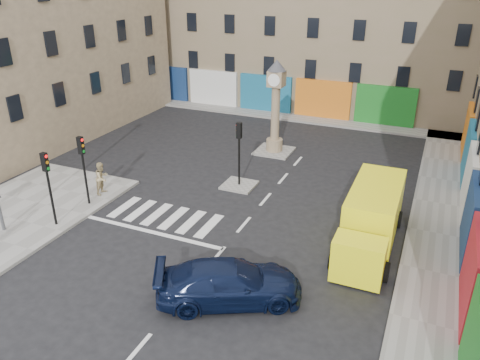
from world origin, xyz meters
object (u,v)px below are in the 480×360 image
Objects in this scene: traffic_light_left_far at (83,160)px; yellow_van at (372,218)px; traffic_light_left_near at (48,178)px; pedestrian_tan at (102,178)px; traffic_light_island at (239,144)px; clock_pillar at (276,101)px; navy_sedan at (229,283)px.

traffic_light_left_far is 14.42m from yellow_van.
traffic_light_left_far is (0.00, 2.40, 0.00)m from traffic_light_left_near.
traffic_light_left_near is 14.97m from yellow_van.
traffic_light_island is at bearing -59.42° from pedestrian_tan.
clock_pillar is at bearing 130.29° from yellow_van.
yellow_van is (14.19, 2.17, -1.36)m from traffic_light_left_far.
pedestrian_tan is (-0.07, 1.30, -1.57)m from traffic_light_left_far.
traffic_light_island reaches higher than navy_sedan.
pedestrian_tan is at bearing 91.05° from traffic_light_left_near.
pedestrian_tan is at bearing 92.99° from traffic_light_left_far.
pedestrian_tan is (-14.25, -0.87, -0.21)m from yellow_van.
navy_sedan is at bearing -76.46° from clock_pillar.
traffic_light_left_far is 1.00× the size of traffic_light_island.
navy_sedan is at bearing -9.33° from traffic_light_left_near.
traffic_light_left_far is at bearing -139.40° from traffic_light_island.
traffic_light_left_far is at bearing -171.53° from yellow_van.
yellow_van is 3.87× the size of pedestrian_tan.
traffic_light_left_near is 2.40m from traffic_light_left_far.
yellow_van is (7.89, -3.23, -1.33)m from traffic_light_island.
traffic_light_left_far is 0.68× the size of navy_sedan.
traffic_light_left_near is 0.61× the size of clock_pillar.
traffic_light_left_far is at bearing -179.18° from pedestrian_tan.
traffic_light_island is 8.62m from yellow_van.
navy_sedan is at bearing -21.99° from traffic_light_left_far.
traffic_light_left_near is 2.04× the size of pedestrian_tan.
clock_pillar is 16.12m from navy_sedan.
yellow_van is 14.28m from pedestrian_tan.
clock_pillar is 3.37× the size of pedestrian_tan.
navy_sedan is 0.78× the size of yellow_van.
traffic_light_island is at bearing 40.60° from traffic_light_left_far.
yellow_van is at bearing -62.13° from navy_sedan.
traffic_light_left_near and traffic_light_left_far have the same top height.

